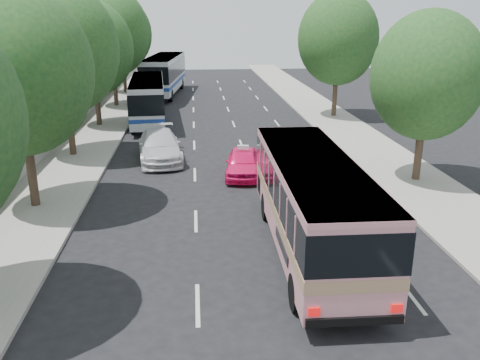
{
  "coord_description": "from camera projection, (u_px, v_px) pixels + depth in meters",
  "views": [
    {
      "loc": [
        -1.84,
        -14.37,
        7.71
      ],
      "look_at": [
        -0.16,
        4.09,
        1.6
      ],
      "focal_mm": 38.0,
      "sensor_mm": 36.0,
      "label": 1
    }
  ],
  "objects": [
    {
      "name": "tree_left_d",
      "position": [
        94.0,
        45.0,
        34.42
      ],
      "size": [
        5.52,
        5.52,
        8.6
      ],
      "color": "#38281E",
      "rests_on": "ground"
    },
    {
      "name": "sidewalk_right",
      "position": [
        342.0,
        127.0,
        35.8
      ],
      "size": [
        4.0,
        90.0,
        0.12
      ],
      "primitive_type": "cube",
      "color": "#9E998E",
      "rests_on": "ground"
    },
    {
      "name": "tree_left_c",
      "position": [
        63.0,
        45.0,
        26.69
      ],
      "size": [
        6.0,
        6.0,
        9.35
      ],
      "color": "#38281E",
      "rests_on": "ground"
    },
    {
      "name": "pink_taxi",
      "position": [
        243.0,
        162.0,
        25.09
      ],
      "size": [
        2.14,
        4.21,
        1.37
      ],
      "primitive_type": "imported",
      "rotation": [
        0.0,
        0.0,
        -0.13
      ],
      "color": "#FF166A",
      "rests_on": "ground"
    },
    {
      "name": "low_wall",
      "position": [
        68.0,
        120.0,
        33.91
      ],
      "size": [
        0.3,
        90.0,
        1.5
      ],
      "primitive_type": "cube",
      "color": "#9E998E",
      "rests_on": "sidewalk_left"
    },
    {
      "name": "tree_right_near",
      "position": [
        430.0,
        72.0,
        22.81
      ],
      "size": [
        5.1,
        5.1,
        7.95
      ],
      "color": "#38281E",
      "rests_on": "ground"
    },
    {
      "name": "tree_left_f",
      "position": [
        122.0,
        31.0,
        49.43
      ],
      "size": [
        5.88,
        5.88,
        9.16
      ],
      "color": "#38281E",
      "rests_on": "ground"
    },
    {
      "name": "tree_left_e",
      "position": [
        112.0,
        29.0,
        41.75
      ],
      "size": [
        6.3,
        6.3,
        9.82
      ],
      "color": "#38281E",
      "rests_on": "ground"
    },
    {
      "name": "ground",
      "position": [
        257.0,
        267.0,
        16.17
      ],
      "size": [
        120.0,
        120.0,
        0.0
      ],
      "primitive_type": "plane",
      "color": "black",
      "rests_on": "ground"
    },
    {
      "name": "tour_coach_rear",
      "position": [
        164.0,
        72.0,
        49.72
      ],
      "size": [
        3.92,
        12.62,
        3.71
      ],
      "rotation": [
        0.0,
        0.0,
        -0.1
      ],
      "color": "silver",
      "rests_on": "ground"
    },
    {
      "name": "sidewalk_left",
      "position": [
        96.0,
        132.0,
        34.33
      ],
      "size": [
        4.0,
        90.0,
        0.15
      ],
      "primitive_type": "cube",
      "color": "#9E998E",
      "rests_on": "ground"
    },
    {
      "name": "pink_bus",
      "position": [
        313.0,
        196.0,
        16.59
      ],
      "size": [
        2.71,
        10.14,
        3.22
      ],
      "rotation": [
        0.0,
        0.0,
        -0.01
      ],
      "color": "#CB838D",
      "rests_on": "ground"
    },
    {
      "name": "tour_coach_front",
      "position": [
        148.0,
        97.0,
        36.96
      ],
      "size": [
        2.99,
        10.76,
        3.18
      ],
      "rotation": [
        0.0,
        0.0,
        0.07
      ],
      "color": "silver",
      "rests_on": "ground"
    },
    {
      "name": "taxi_roof_sign",
      "position": [
        243.0,
        147.0,
        24.85
      ],
      "size": [
        0.57,
        0.25,
        0.18
      ],
      "primitive_type": "cube",
      "rotation": [
        0.0,
        0.0,
        -0.13
      ],
      "color": "silver",
      "rests_on": "pink_taxi"
    },
    {
      "name": "tree_left_b",
      "position": [
        19.0,
        66.0,
        19.24
      ],
      "size": [
        5.7,
        5.7,
        8.88
      ],
      "color": "#38281E",
      "rests_on": "ground"
    },
    {
      "name": "tree_right_far",
      "position": [
        339.0,
        35.0,
        37.68
      ],
      "size": [
        6.0,
        6.0,
        9.35
      ],
      "color": "#38281E",
      "rests_on": "ground"
    },
    {
      "name": "white_pickup",
      "position": [
        160.0,
        146.0,
        27.76
      ],
      "size": [
        2.83,
        5.66,
        1.58
      ],
      "primitive_type": "imported",
      "rotation": [
        0.0,
        0.0,
        0.12
      ],
      "color": "silver",
      "rests_on": "ground"
    }
  ]
}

